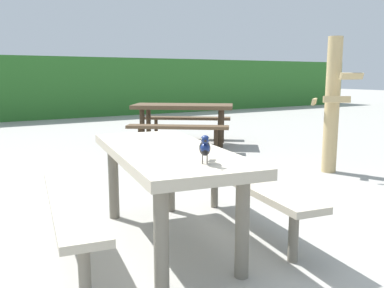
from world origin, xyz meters
The scene contains 5 objects.
ground_plane centered at (0.00, 0.00, 0.00)m, with size 60.00×60.00×0.00m, color #A3A099.
picnic_table_foreground centered at (0.30, 0.17, 0.56)m, with size 1.94×1.97×0.74m.
bird_grackle centered at (0.24, -0.44, 0.84)m, with size 0.17×0.26×0.18m.
picnic_table_mid_right centered at (2.67, 4.00, 0.56)m, with size 2.38×2.37×0.74m.
stalk_post_right_side centered at (3.23, 1.12, 0.89)m, with size 0.51×0.60×1.76m.
Camera 1 is at (-1.11, -2.50, 1.28)m, focal length 38.60 mm.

